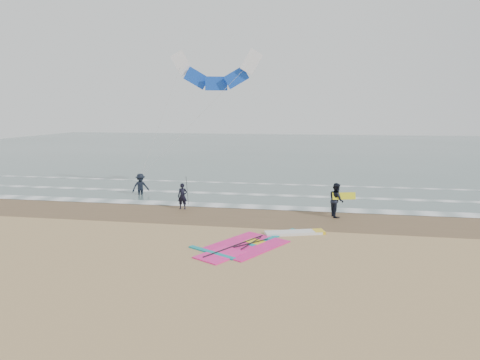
% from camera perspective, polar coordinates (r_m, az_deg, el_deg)
% --- Properties ---
extents(ground, '(120.00, 120.00, 0.00)m').
position_cam_1_polar(ground, '(18.57, -2.67, -9.20)').
color(ground, tan).
rests_on(ground, ground).
extents(sea_water, '(120.00, 80.00, 0.02)m').
position_cam_1_polar(sea_water, '(65.55, 6.64, 4.12)').
color(sea_water, '#47605E').
rests_on(sea_water, ground).
extents(wet_sand_band, '(120.00, 5.00, 0.01)m').
position_cam_1_polar(wet_sand_band, '(24.22, 0.47, -4.75)').
color(wet_sand_band, brown).
rests_on(wet_sand_band, ground).
extents(foam_waterline, '(120.00, 9.15, 0.02)m').
position_cam_1_polar(foam_waterline, '(28.49, 1.97, -2.56)').
color(foam_waterline, white).
rests_on(foam_waterline, ground).
extents(windsurf_rig, '(5.90, 5.59, 0.14)m').
position_cam_1_polar(windsurf_rig, '(19.42, 2.72, -8.25)').
color(windsurf_rig, white).
rests_on(windsurf_rig, ground).
extents(person_standing, '(0.59, 0.41, 1.57)m').
position_cam_1_polar(person_standing, '(25.86, -7.67, -2.16)').
color(person_standing, black).
rests_on(person_standing, ground).
extents(person_walking, '(0.95, 1.09, 1.91)m').
position_cam_1_polar(person_walking, '(24.37, 12.72, -2.61)').
color(person_walking, black).
rests_on(person_walking, ground).
extents(person_wading, '(1.36, 1.32, 1.87)m').
position_cam_1_polar(person_wading, '(30.60, -13.14, -0.25)').
color(person_wading, black).
rests_on(person_wading, ground).
extents(held_pole, '(0.17, 0.86, 1.82)m').
position_cam_1_polar(held_pole, '(25.70, -7.06, -1.39)').
color(held_pole, black).
rests_on(held_pole, ground).
extents(carried_kiteboard, '(1.30, 0.51, 0.39)m').
position_cam_1_polar(carried_kiteboard, '(24.25, 13.70, -2.09)').
color(carried_kiteboard, yellow).
rests_on(carried_kiteboard, ground).
extents(surf_kite, '(8.29, 2.31, 8.79)m').
position_cam_1_polar(surf_kite, '(30.62, -3.24, 14.04)').
color(surf_kite, white).
rests_on(surf_kite, ground).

